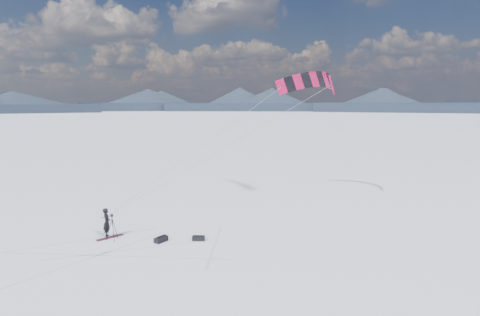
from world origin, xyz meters
TOP-DOWN VIEW (x-y plane):
  - ground at (0.00, 0.00)m, footprint 1800.00×1800.00m
  - horizon_hills at (-0.00, 0.00)m, footprint 704.00×704.00m
  - snow_tracks at (-1.44, -0.32)m, footprint 13.93×10.25m
  - snowkiter at (-1.16, 1.78)m, footprint 0.54×0.68m
  - snowboard at (-1.08, 1.54)m, footprint 1.55×0.59m
  - tripod at (-1.05, 1.02)m, footprint 0.65×0.58m
  - gear_bag_a at (1.10, -0.55)m, footprint 0.83×0.64m
  - gear_bag_b at (2.91, -1.39)m, footprint 0.72×0.63m
  - power_kite at (14.27, 3.04)m, footprint 16.65×5.76m

SIDE VIEW (x-z plane):
  - ground at x=0.00m, z-range 0.00..0.00m
  - snowkiter at x=-1.16m, z-range -0.82..0.82m
  - snow_tracks at x=-1.44m, z-range 0.00..0.01m
  - snowboard at x=-1.08m, z-range 0.00..0.04m
  - gear_bag_b at x=2.91m, z-range -0.02..0.28m
  - gear_bag_a at x=1.10m, z-range -0.02..0.32m
  - tripod at x=-1.05m, z-range 0.20..1.66m
  - horizon_hills at x=0.00m, z-range -0.58..10.24m
  - power_kite at x=14.27m, z-range 4.55..13.12m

